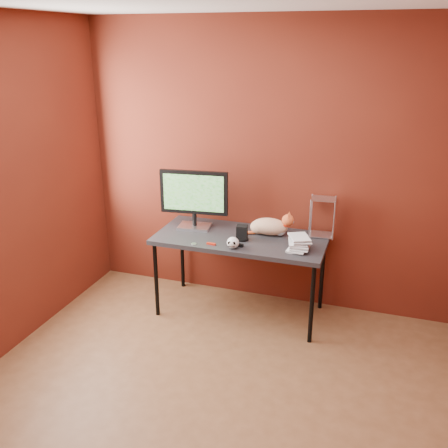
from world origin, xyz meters
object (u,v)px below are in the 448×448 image
(speaker, at_px, (242,233))
(book_stack, at_px, (294,177))
(monitor, at_px, (194,196))
(cat, at_px, (270,226))
(skull_mug, at_px, (233,243))
(desk, at_px, (241,242))

(speaker, relative_size, book_stack, 0.11)
(monitor, bearing_deg, cat, -2.79)
(monitor, xyz_separation_m, book_stack, (0.94, -0.20, 0.31))
(speaker, bearing_deg, book_stack, -16.02)
(cat, relative_size, speaker, 3.67)
(cat, distance_m, skull_mug, 0.46)
(skull_mug, distance_m, book_stack, 0.74)
(skull_mug, relative_size, book_stack, 0.08)
(speaker, xyz_separation_m, book_stack, (0.44, -0.06, 0.55))
(desk, height_order, skull_mug, skull_mug)
(skull_mug, bearing_deg, book_stack, 15.72)
(desk, height_order, cat, cat)
(skull_mug, relative_size, speaker, 0.79)
(monitor, relative_size, book_stack, 0.51)
(monitor, bearing_deg, skull_mug, -42.95)
(desk, relative_size, monitor, 2.40)
(monitor, height_order, book_stack, book_stack)
(speaker, bearing_deg, skull_mug, -103.61)
(monitor, distance_m, cat, 0.73)
(speaker, bearing_deg, cat, 35.73)
(cat, xyz_separation_m, skull_mug, (-0.22, -0.40, -0.03))
(skull_mug, height_order, speaker, speaker)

